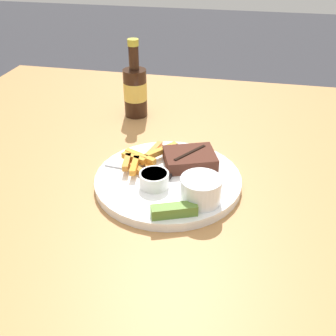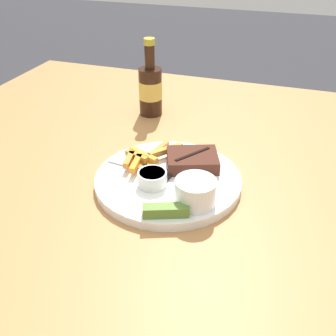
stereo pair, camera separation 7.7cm
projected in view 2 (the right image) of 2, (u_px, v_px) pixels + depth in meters
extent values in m
cube|color=#A87542|center=(168.00, 192.00, 0.81)|extent=(1.38, 1.27, 0.04)
cylinder|color=#A87542|center=(70.00, 162.00, 1.64)|extent=(0.06, 0.06, 0.73)
cylinder|color=white|center=(168.00, 181.00, 0.79)|extent=(0.29, 0.29, 0.01)
cylinder|color=white|center=(168.00, 177.00, 0.79)|extent=(0.29, 0.29, 0.00)
cube|color=#472319|center=(192.00, 160.00, 0.81)|extent=(0.13, 0.11, 0.03)
cube|color=black|center=(193.00, 154.00, 0.80)|extent=(0.06, 0.08, 0.00)
cube|color=orange|center=(136.00, 163.00, 0.80)|extent=(0.02, 0.06, 0.01)
cube|color=orange|center=(143.00, 155.00, 0.82)|extent=(0.07, 0.04, 0.01)
cube|color=gold|center=(165.00, 151.00, 0.84)|extent=(0.06, 0.07, 0.01)
cube|color=#C87C28|center=(150.00, 168.00, 0.80)|extent=(0.05, 0.07, 0.01)
cube|color=gold|center=(137.00, 156.00, 0.82)|extent=(0.06, 0.03, 0.01)
cube|color=orange|center=(129.00, 160.00, 0.81)|extent=(0.02, 0.05, 0.01)
cube|color=#C37D31|center=(141.00, 168.00, 0.80)|extent=(0.06, 0.05, 0.01)
cube|color=orange|center=(158.00, 150.00, 0.86)|extent=(0.03, 0.08, 0.01)
cylinder|color=white|center=(196.00, 192.00, 0.70)|extent=(0.07, 0.07, 0.05)
cylinder|color=beige|center=(196.00, 184.00, 0.69)|extent=(0.07, 0.07, 0.01)
cylinder|color=silver|center=(152.00, 179.00, 0.75)|extent=(0.06, 0.06, 0.03)
cylinder|color=#C67A4C|center=(152.00, 174.00, 0.75)|extent=(0.05, 0.05, 0.01)
cube|color=#567A2D|center=(166.00, 211.00, 0.68)|extent=(0.08, 0.05, 0.02)
cube|color=#B7B7BC|center=(130.00, 166.00, 0.82)|extent=(0.10, 0.02, 0.00)
cube|color=#B7B7BC|center=(158.00, 174.00, 0.79)|extent=(0.03, 0.01, 0.00)
cube|color=#B7B7BC|center=(159.00, 173.00, 0.79)|extent=(0.03, 0.01, 0.00)
cube|color=#B7B7BC|center=(160.00, 172.00, 0.79)|extent=(0.03, 0.01, 0.00)
cube|color=#B7B7BC|center=(184.00, 157.00, 0.85)|extent=(0.03, 0.11, 0.00)
cube|color=black|center=(166.00, 175.00, 0.78)|extent=(0.02, 0.06, 0.01)
cylinder|color=black|center=(150.00, 92.00, 1.05)|extent=(0.06, 0.06, 0.13)
cylinder|color=gold|center=(150.00, 90.00, 1.04)|extent=(0.06, 0.06, 0.05)
cylinder|color=black|center=(150.00, 57.00, 1.00)|extent=(0.03, 0.03, 0.06)
cylinder|color=gold|center=(149.00, 42.00, 0.98)|extent=(0.03, 0.03, 0.02)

